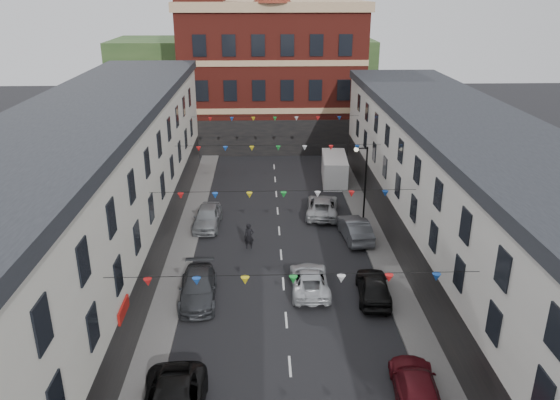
{
  "coord_description": "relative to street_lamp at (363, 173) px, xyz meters",
  "views": [
    {
      "loc": [
        -1.23,
        -25.86,
        17.24
      ],
      "look_at": [
        -0.06,
        8.56,
        3.86
      ],
      "focal_mm": 35.0,
      "sensor_mm": 36.0,
      "label": 1
    }
  ],
  "objects": [
    {
      "name": "white_van",
      "position": [
        -0.95,
        9.16,
        -2.64
      ],
      "size": [
        2.6,
        5.86,
        2.53
      ],
      "primitive_type": "cube",
      "rotation": [
        0.0,
        0.0,
        -0.07
      ],
      "color": "white",
      "rests_on": "ground"
    },
    {
      "name": "terrace_right",
      "position": [
        5.23,
        -13.0,
        0.95
      ],
      "size": [
        8.4,
        56.0,
        9.7
      ],
      "color": "silver",
      "rests_on": "ground"
    },
    {
      "name": "pedestrian",
      "position": [
        -8.77,
        -4.9,
        -2.97
      ],
      "size": [
        0.7,
        0.48,
        1.87
      ],
      "primitive_type": "imported",
      "rotation": [
        0.0,
        0.0,
        0.05
      ],
      "color": "black",
      "rests_on": "ground"
    },
    {
      "name": "street_lamp",
      "position": [
        0.0,
        0.0,
        0.0
      ],
      "size": [
        1.1,
        0.36,
        6.0
      ],
      "color": "black",
      "rests_on": "ground"
    },
    {
      "name": "ground",
      "position": [
        -6.55,
        -14.0,
        -3.9
      ],
      "size": [
        160.0,
        160.0,
        0.0
      ],
      "primitive_type": "plane",
      "color": "black",
      "rests_on": "ground"
    },
    {
      "name": "clock_tower",
      "position": [
        -14.05,
        21.0,
        11.03
      ],
      "size": [
        5.6,
        5.6,
        30.0
      ],
      "color": "maroon",
      "rests_on": "ground"
    },
    {
      "name": "car_right_f",
      "position": [
        -2.95,
        1.06,
        -3.16
      ],
      "size": [
        3.16,
        5.65,
        1.49
      ],
      "primitive_type": "imported",
      "rotation": [
        0.0,
        0.0,
        3.01
      ],
      "color": "#A7A9AB",
      "rests_on": "ground"
    },
    {
      "name": "civic_building",
      "position": [
        -6.55,
        23.95,
        4.23
      ],
      "size": [
        20.6,
        13.3,
        18.5
      ],
      "color": "maroon",
      "rests_on": "ground"
    },
    {
      "name": "pavement_right",
      "position": [
        0.35,
        -12.0,
        -3.83
      ],
      "size": [
        1.8,
        64.0,
        0.15
      ],
      "primitive_type": "cube",
      "color": "#605E5B",
      "rests_on": "ground"
    },
    {
      "name": "car_right_d",
      "position": [
        -1.27,
        -11.87,
        -3.12
      ],
      "size": [
        2.26,
        4.77,
        1.58
      ],
      "primitive_type": "imported",
      "rotation": [
        0.0,
        0.0,
        3.05
      ],
      "color": "black",
      "rests_on": "ground"
    },
    {
      "name": "car_left_d",
      "position": [
        -11.66,
        -11.6,
        -3.15
      ],
      "size": [
        2.36,
        5.29,
        1.51
      ],
      "primitive_type": "imported",
      "rotation": [
        0.0,
        0.0,
        0.05
      ],
      "color": "#383A3F",
      "rests_on": "ground"
    },
    {
      "name": "moving_car",
      "position": [
        -4.99,
        -10.77,
        -3.23
      ],
      "size": [
        2.28,
        4.9,
        1.36
      ],
      "primitive_type": "imported",
      "rotation": [
        0.0,
        0.0,
        3.14
      ],
      "color": "silver",
      "rests_on": "ground"
    },
    {
      "name": "pavement_left",
      "position": [
        -13.45,
        -12.0,
        -3.83
      ],
      "size": [
        1.8,
        64.0,
        0.15
      ],
      "primitive_type": "cube",
      "color": "#605E5B",
      "rests_on": "ground"
    },
    {
      "name": "car_right_e",
      "position": [
        -1.05,
        -3.55,
        -3.1
      ],
      "size": [
        2.22,
        5.04,
        1.61
      ],
      "primitive_type": "imported",
      "rotation": [
        0.0,
        0.0,
        3.25
      ],
      "color": "#53565C",
      "rests_on": "ground"
    },
    {
      "name": "car_right_c",
      "position": [
        -1.05,
        -20.41,
        -3.21
      ],
      "size": [
        2.35,
        4.94,
        1.39
      ],
      "primitive_type": "imported",
      "rotation": [
        0.0,
        0.0,
        3.06
      ],
      "color": "maroon",
      "rests_on": "ground"
    },
    {
      "name": "terrace_left",
      "position": [
        -18.33,
        -13.0,
        1.44
      ],
      "size": [
        8.4,
        56.0,
        10.7
      ],
      "color": "beige",
      "rests_on": "ground"
    },
    {
      "name": "distant_hill",
      "position": [
        -10.55,
        48.0,
        1.1
      ],
      "size": [
        40.0,
        14.0,
        10.0
      ],
      "primitive_type": "cube",
      "color": "#284620",
      "rests_on": "ground"
    },
    {
      "name": "car_left_e",
      "position": [
        -12.05,
        -1.01,
        -3.08
      ],
      "size": [
        2.19,
        4.93,
        1.65
      ],
      "primitive_type": "imported",
      "rotation": [
        0.0,
        0.0,
        -0.05
      ],
      "color": "gray",
      "rests_on": "ground"
    }
  ]
}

